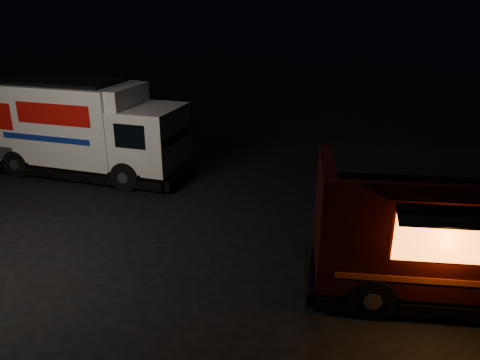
% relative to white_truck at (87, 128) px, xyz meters
% --- Properties ---
extents(ground, '(80.00, 80.00, 0.00)m').
position_rel_white_truck_xyz_m(ground, '(4.72, -3.24, -1.67)').
color(ground, black).
rests_on(ground, ground).
extents(white_truck, '(7.64, 3.59, 3.33)m').
position_rel_white_truck_xyz_m(white_truck, '(0.00, 0.00, 0.00)').
color(white_truck, white).
rests_on(white_truck, ground).
extents(red_truck, '(6.80, 4.33, 2.97)m').
position_rel_white_truck_xyz_m(red_truck, '(12.31, -2.30, -0.18)').
color(red_truck, '#350B09').
rests_on(red_truck, ground).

